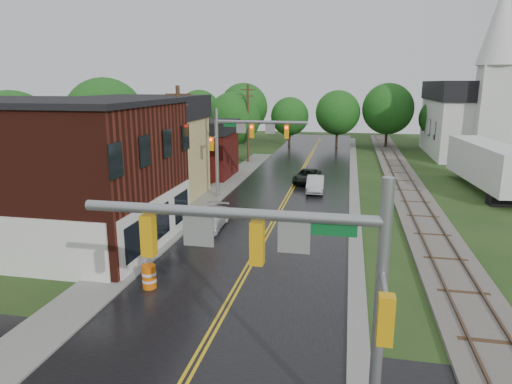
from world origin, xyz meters
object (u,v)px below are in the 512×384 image
(brick_building, at_px, (44,172))
(tree_left_a, at_px, (14,138))
(church, at_px, (475,110))
(construction_barrel, at_px, (149,277))
(tree_left_c, at_px, (178,126))
(tree_left_b, at_px, (107,120))
(traffic_signal_near, at_px, (289,267))
(utility_pole_c, at_px, (248,122))
(pickup_white, at_px, (210,219))
(semi_trailer, at_px, (488,164))
(sedan_silver, at_px, (315,184))
(tree_left_e, at_px, (235,120))
(utility_pole_b, at_px, (180,148))
(suv_dark, at_px, (307,176))
(traffic_signal_far, at_px, (243,138))

(brick_building, xyz_separation_m, tree_left_a, (-7.36, 6.90, 0.96))
(church, xyz_separation_m, construction_barrel, (-23.91, -43.74, -5.28))
(brick_building, bearing_deg, tree_left_c, 93.14)
(tree_left_b, bearing_deg, traffic_signal_near, -54.51)
(utility_pole_c, height_order, construction_barrel, utility_pole_c)
(tree_left_a, height_order, pickup_white, tree_left_a)
(semi_trailer, bearing_deg, sedan_silver, -167.38)
(pickup_white, bearing_deg, traffic_signal_near, -67.80)
(tree_left_e, bearing_deg, sedan_silver, -54.45)
(utility_pole_b, xyz_separation_m, tree_left_a, (-13.05, -0.10, 0.39))
(sedan_silver, bearing_deg, semi_trailer, 10.26)
(utility_pole_c, height_order, sedan_silver, utility_pole_c)
(utility_pole_c, relative_size, construction_barrel, 8.08)
(brick_building, height_order, construction_barrel, brick_building)
(suv_dark, xyz_separation_m, sedan_silver, (1.03, -3.56, 0.06))
(tree_left_c, xyz_separation_m, tree_left_e, (5.00, 6.00, 0.30))
(tree_left_b, distance_m, tree_left_e, 16.67)
(traffic_signal_near, bearing_deg, tree_left_b, 125.49)
(traffic_signal_near, xyz_separation_m, sedan_silver, (-1.39, 28.60, -4.29))
(utility_pole_c, bearing_deg, suv_dark, -51.39)
(traffic_signal_near, relative_size, pickup_white, 1.70)
(church, relative_size, utility_pole_c, 2.22)
(brick_building, height_order, suv_dark, brick_building)
(utility_pole_b, bearing_deg, semi_trailer, 26.88)
(traffic_signal_near, xyz_separation_m, tree_left_b, (-21.32, 29.90, 0.75))
(tree_left_a, bearing_deg, brick_building, -43.13)
(traffic_signal_near, height_order, tree_left_c, tree_left_c)
(tree_left_c, relative_size, construction_barrel, 6.86)
(tree_left_c, distance_m, tree_left_e, 7.82)
(tree_left_a, bearing_deg, suv_dark, 30.40)
(brick_building, bearing_deg, tree_left_e, 83.29)
(brick_building, xyz_separation_m, pickup_white, (8.69, 4.09, -3.53))
(tree_left_a, distance_m, suv_dark, 24.65)
(traffic_signal_far, height_order, utility_pole_c, utility_pole_c)
(pickup_white, bearing_deg, utility_pole_c, 96.07)
(church, xyz_separation_m, utility_pole_c, (-26.80, -9.74, -1.11))
(church, distance_m, sedan_silver, 29.71)
(traffic_signal_near, distance_m, sedan_silver, 28.95)
(tree_left_b, relative_size, pickup_white, 2.25)
(traffic_signal_far, distance_m, tree_left_b, 15.21)
(traffic_signal_far, xyz_separation_m, construction_barrel, (-0.45, -17.00, -4.42))
(traffic_signal_far, bearing_deg, tree_left_e, 105.89)
(tree_left_c, height_order, tree_left_e, tree_left_e)
(tree_left_e, xyz_separation_m, pickup_white, (5.06, -26.81, -4.19))
(utility_pole_b, bearing_deg, tree_left_c, 111.49)
(traffic_signal_near, xyz_separation_m, tree_left_a, (-23.32, 19.90, 0.15))
(church, distance_m, utility_pole_c, 28.54)
(utility_pole_b, relative_size, tree_left_c, 1.18)
(suv_dark, relative_size, sedan_silver, 1.09)
(traffic_signal_far, relative_size, construction_barrel, 6.59)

